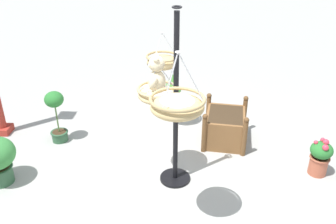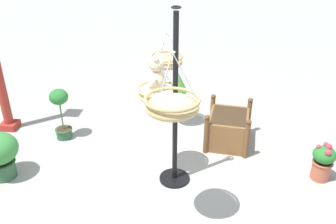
{
  "view_description": "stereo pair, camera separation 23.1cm",
  "coord_description": "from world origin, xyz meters",
  "px_view_note": "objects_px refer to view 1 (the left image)",
  "views": [
    {
      "loc": [
        -4.4,
        -0.19,
        3.34
      ],
      "look_at": [
        -0.0,
        0.09,
        1.03
      ],
      "focal_mm": 38.63,
      "sensor_mm": 36.0,
      "label": 1
    },
    {
      "loc": [
        -4.38,
        -0.42,
        3.34
      ],
      "look_at": [
        -0.0,
        0.09,
        1.03
      ],
      "focal_mm": 38.63,
      "sensor_mm": 36.0,
      "label": 2
    }
  ],
  "objects_px": {
    "hanging_basket_with_teddy": "(158,94)",
    "teddy_bear": "(156,77)",
    "hanging_basket_left_high": "(177,105)",
    "potted_plant_bushy_green": "(56,114)",
    "potted_plant_small_succulent": "(320,157)",
    "wooden_planter_box": "(225,126)",
    "display_pole_central": "(176,134)",
    "potted_plant_flowering_red": "(172,88)",
    "hanging_basket_right_low": "(162,61)"
  },
  "relations": [
    {
      "from": "teddy_bear",
      "to": "hanging_basket_left_high",
      "type": "height_order",
      "value": "hanging_basket_left_high"
    },
    {
      "from": "wooden_planter_box",
      "to": "potted_plant_bushy_green",
      "type": "xyz_separation_m",
      "value": [
        -0.18,
        2.83,
        0.24
      ]
    },
    {
      "from": "display_pole_central",
      "to": "hanging_basket_with_teddy",
      "type": "xyz_separation_m",
      "value": [
        0.15,
        0.25,
        0.53
      ]
    },
    {
      "from": "potted_plant_flowering_red",
      "to": "hanging_basket_left_high",
      "type": "bearing_deg",
      "value": -176.09
    },
    {
      "from": "potted_plant_bushy_green",
      "to": "hanging_basket_with_teddy",
      "type": "bearing_deg",
      "value": -113.94
    },
    {
      "from": "potted_plant_flowering_red",
      "to": "potted_plant_bushy_green",
      "type": "relative_size",
      "value": 0.74
    },
    {
      "from": "hanging_basket_with_teddy",
      "to": "hanging_basket_right_low",
      "type": "xyz_separation_m",
      "value": [
        1.39,
        0.05,
        -0.04
      ]
    },
    {
      "from": "hanging_basket_left_high",
      "to": "hanging_basket_right_low",
      "type": "distance_m",
      "value": 2.47
    },
    {
      "from": "teddy_bear",
      "to": "potted_plant_bushy_green",
      "type": "distance_m",
      "value": 2.19
    },
    {
      "from": "wooden_planter_box",
      "to": "potted_plant_flowering_red",
      "type": "bearing_deg",
      "value": 34.83
    },
    {
      "from": "display_pole_central",
      "to": "potted_plant_flowering_red",
      "type": "height_order",
      "value": "display_pole_central"
    },
    {
      "from": "potted_plant_flowering_red",
      "to": "potted_plant_small_succulent",
      "type": "relative_size",
      "value": 1.14
    },
    {
      "from": "display_pole_central",
      "to": "wooden_planter_box",
      "type": "height_order",
      "value": "display_pole_central"
    },
    {
      "from": "teddy_bear",
      "to": "hanging_basket_left_high",
      "type": "bearing_deg",
      "value": -162.45
    },
    {
      "from": "teddy_bear",
      "to": "hanging_basket_right_low",
      "type": "distance_m",
      "value": 1.42
    },
    {
      "from": "hanging_basket_left_high",
      "to": "potted_plant_bushy_green",
      "type": "xyz_separation_m",
      "value": [
        1.82,
        2.09,
        -1.13
      ]
    },
    {
      "from": "wooden_planter_box",
      "to": "potted_plant_small_succulent",
      "type": "bearing_deg",
      "value": -122.62
    },
    {
      "from": "hanging_basket_left_high",
      "to": "potted_plant_bushy_green",
      "type": "distance_m",
      "value": 2.99
    },
    {
      "from": "potted_plant_bushy_green",
      "to": "hanging_basket_right_low",
      "type": "bearing_deg",
      "value": -71.01
    },
    {
      "from": "potted_plant_bushy_green",
      "to": "potted_plant_small_succulent",
      "type": "distance_m",
      "value": 4.22
    },
    {
      "from": "potted_plant_small_succulent",
      "to": "hanging_basket_left_high",
      "type": "bearing_deg",
      "value": 119.11
    },
    {
      "from": "wooden_planter_box",
      "to": "potted_plant_small_succulent",
      "type": "distance_m",
      "value": 1.57
    },
    {
      "from": "hanging_basket_with_teddy",
      "to": "potted_plant_flowering_red",
      "type": "xyz_separation_m",
      "value": [
        2.38,
        -0.07,
        -0.96
      ]
    },
    {
      "from": "potted_plant_small_succulent",
      "to": "potted_plant_bushy_green",
      "type": "bearing_deg",
      "value": 80.88
    },
    {
      "from": "display_pole_central",
      "to": "potted_plant_small_succulent",
      "type": "xyz_separation_m",
      "value": [
        0.28,
        -2.12,
        -0.48
      ]
    },
    {
      "from": "display_pole_central",
      "to": "hanging_basket_left_high",
      "type": "relative_size",
      "value": 3.57
    },
    {
      "from": "teddy_bear",
      "to": "hanging_basket_left_high",
      "type": "xyz_separation_m",
      "value": [
        -1.03,
        -0.32,
        0.11
      ]
    },
    {
      "from": "hanging_basket_with_teddy",
      "to": "potted_plant_small_succulent",
      "type": "xyz_separation_m",
      "value": [
        0.13,
        -2.37,
        -1.01
      ]
    },
    {
      "from": "hanging_basket_with_teddy",
      "to": "hanging_basket_left_high",
      "type": "relative_size",
      "value": 0.81
    },
    {
      "from": "hanging_basket_right_low",
      "to": "potted_plant_bushy_green",
      "type": "distance_m",
      "value": 1.98
    },
    {
      "from": "hanging_basket_right_low",
      "to": "wooden_planter_box",
      "type": "height_order",
      "value": "hanging_basket_right_low"
    },
    {
      "from": "teddy_bear",
      "to": "potted_plant_bushy_green",
      "type": "relative_size",
      "value": 0.59
    },
    {
      "from": "teddy_bear",
      "to": "wooden_planter_box",
      "type": "height_order",
      "value": "teddy_bear"
    },
    {
      "from": "hanging_basket_right_low",
      "to": "wooden_planter_box",
      "type": "distance_m",
      "value": 1.53
    },
    {
      "from": "potted_plant_bushy_green",
      "to": "potted_plant_small_succulent",
      "type": "xyz_separation_m",
      "value": [
        -0.67,
        -4.16,
        -0.22
      ]
    },
    {
      "from": "display_pole_central",
      "to": "hanging_basket_with_teddy",
      "type": "distance_m",
      "value": 0.6
    },
    {
      "from": "hanging_basket_right_low",
      "to": "potted_plant_small_succulent",
      "type": "relative_size",
      "value": 1.06
    },
    {
      "from": "hanging_basket_with_teddy",
      "to": "teddy_bear",
      "type": "xyz_separation_m",
      "value": [
        0.0,
        0.02,
        0.24
      ]
    },
    {
      "from": "hanging_basket_with_teddy",
      "to": "teddy_bear",
      "type": "relative_size",
      "value": 1.04
    },
    {
      "from": "wooden_planter_box",
      "to": "teddy_bear",
      "type": "bearing_deg",
      "value": 132.33
    },
    {
      "from": "display_pole_central",
      "to": "wooden_planter_box",
      "type": "bearing_deg",
      "value": -35.26
    },
    {
      "from": "display_pole_central",
      "to": "potted_plant_bushy_green",
      "type": "xyz_separation_m",
      "value": [
        0.94,
        2.04,
        -0.26
      ]
    },
    {
      "from": "potted_plant_small_succulent",
      "to": "hanging_basket_with_teddy",
      "type": "bearing_deg",
      "value": 93.04
    },
    {
      "from": "hanging_basket_right_low",
      "to": "wooden_planter_box",
      "type": "xyz_separation_m",
      "value": [
        -0.42,
        -1.09,
        -0.99
      ]
    },
    {
      "from": "display_pole_central",
      "to": "teddy_bear",
      "type": "xyz_separation_m",
      "value": [
        0.15,
        0.27,
        0.76
      ]
    },
    {
      "from": "teddy_bear",
      "to": "potted_plant_flowering_red",
      "type": "relative_size",
      "value": 0.8
    },
    {
      "from": "hanging_basket_with_teddy",
      "to": "wooden_planter_box",
      "type": "bearing_deg",
      "value": -47.0
    },
    {
      "from": "hanging_basket_right_low",
      "to": "potted_plant_small_succulent",
      "type": "height_order",
      "value": "hanging_basket_right_low"
    },
    {
      "from": "wooden_planter_box",
      "to": "potted_plant_bushy_green",
      "type": "relative_size",
      "value": 1.03
    },
    {
      "from": "hanging_basket_with_teddy",
      "to": "potted_plant_small_succulent",
      "type": "bearing_deg",
      "value": -86.96
    }
  ]
}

